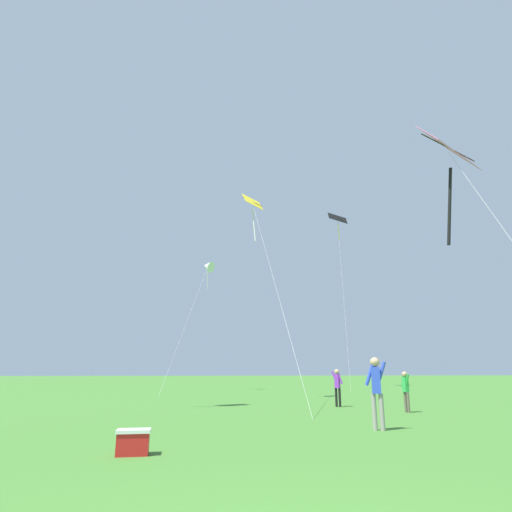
% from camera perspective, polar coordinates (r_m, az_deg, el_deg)
% --- Properties ---
extents(kite_white_distant, '(4.01, 8.69, 10.92)m').
position_cam_1_polar(kite_white_distant, '(38.06, -6.34, -1.37)').
color(kite_white_distant, white).
rests_on(kite_white_distant, ground_plane).
extents(kite_black_large, '(4.74, 10.59, 18.85)m').
position_cam_1_polar(kite_black_large, '(49.24, 10.65, 4.20)').
color(kite_black_large, black).
rests_on(kite_black_large, ground_plane).
extents(kite_pink_low, '(1.97, 5.92, 10.05)m').
position_cam_1_polar(kite_pink_low, '(16.83, 23.92, 10.54)').
color(kite_pink_low, pink).
rests_on(kite_pink_low, ground_plane).
extents(kite_yellow_diamond, '(1.30, 11.17, 12.03)m').
position_cam_1_polar(kite_yellow_diamond, '(26.13, -0.28, 5.83)').
color(kite_yellow_diamond, yellow).
rests_on(kite_yellow_diamond, ground_plane).
extents(person_foreground_watcher, '(0.57, 0.32, 1.82)m').
position_cam_1_polar(person_foreground_watcher, '(12.31, 15.43, -16.02)').
color(person_foreground_watcher, gray).
rests_on(person_foreground_watcher, ground_plane).
extents(person_with_spool, '(0.42, 0.41, 1.57)m').
position_cam_1_polar(person_with_spool, '(20.10, 10.58, -16.10)').
color(person_with_spool, black).
rests_on(person_with_spool, ground_plane).
extents(person_child_small, '(0.20, 0.48, 1.47)m').
position_cam_1_polar(person_child_small, '(17.95, 18.95, -15.94)').
color(person_child_small, '#665B4C').
rests_on(person_child_small, ground_plane).
extents(picnic_cooler, '(0.60, 0.40, 0.44)m').
position_cam_1_polar(picnic_cooler, '(8.84, -15.75, -22.31)').
color(picnic_cooler, red).
rests_on(picnic_cooler, ground_plane).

